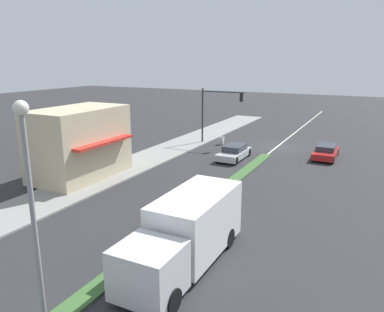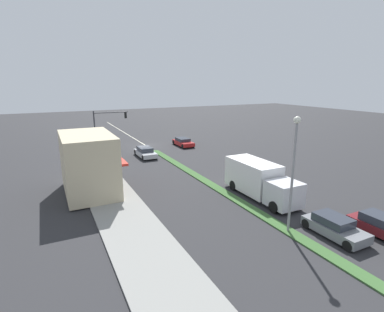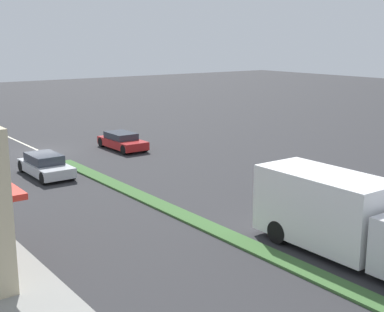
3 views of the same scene
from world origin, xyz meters
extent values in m
plane|color=#2B2B2D|center=(0.00, 18.00, 0.00)|extent=(160.00, 160.00, 0.00)
cube|color=gray|center=(9.00, 18.50, 0.06)|extent=(4.00, 73.00, 0.12)
cube|color=#3D6633|center=(0.00, 27.00, 0.05)|extent=(0.90, 46.00, 0.10)
cube|color=beige|center=(0.00, 0.00, 0.00)|extent=(0.16, 60.00, 0.01)
cube|color=#C6B793|center=(10.43, 16.87, 2.66)|extent=(4.08, 7.10, 5.08)
cube|color=red|center=(8.04, 16.87, 2.92)|extent=(0.70, 5.68, 0.20)
cylinder|color=#333338|center=(7.55, 1.94, 2.92)|extent=(0.18, 0.18, 5.60)
cylinder|color=#333338|center=(5.30, 1.94, 5.42)|extent=(4.50, 0.12, 0.12)
cube|color=black|center=(3.35, 1.94, 4.97)|extent=(0.28, 0.24, 0.84)
sphere|color=red|center=(3.35, 1.81, 5.24)|extent=(0.18, 0.18, 0.18)
sphere|color=gold|center=(3.35, 1.81, 4.97)|extent=(0.18, 0.18, 0.18)
sphere|color=green|center=(3.35, 1.81, 4.70)|extent=(0.18, 0.18, 0.18)
cylinder|color=gray|center=(0.00, 29.80, 3.60)|extent=(0.16, 0.16, 7.00)
sphere|color=silver|center=(0.00, 29.80, 7.25)|extent=(0.44, 0.44, 0.44)
cylinder|color=#282D42|center=(10.34, 13.84, 0.53)|extent=(0.26, 0.26, 0.82)
cylinder|color=maroon|center=(10.34, 13.84, 1.22)|extent=(0.34, 0.34, 0.56)
sphere|color=tan|center=(10.34, 13.84, 1.61)|extent=(0.22, 0.22, 0.22)
cube|color=silver|center=(5.43, 1.60, 0.43)|extent=(0.45, 0.21, 0.84)
cube|color=silver|center=(5.43, 1.92, 0.43)|extent=(0.45, 0.21, 0.84)
cube|color=silver|center=(-2.20, 26.97, 1.22)|extent=(2.28, 2.20, 1.90)
cube|color=white|center=(-2.20, 23.12, 1.57)|extent=(2.40, 5.10, 2.60)
cylinder|color=black|center=(-3.28, 27.17, 0.45)|extent=(0.28, 0.90, 0.90)
cylinder|color=black|center=(-1.12, 27.17, 0.45)|extent=(0.28, 0.90, 0.90)
cylinder|color=black|center=(-3.28, 21.87, 0.45)|extent=(0.28, 0.90, 0.90)
cylinder|color=black|center=(-1.12, 21.87, 0.45)|extent=(0.28, 0.90, 0.90)
cube|color=#B7BABF|center=(2.20, 6.71, 0.47)|extent=(1.85, 4.34, 0.55)
cube|color=#2D333D|center=(2.20, 6.49, 1.00)|extent=(1.57, 2.39, 0.51)
cylinder|color=black|center=(1.38, 8.42, 0.35)|extent=(0.22, 0.70, 0.70)
cylinder|color=black|center=(3.02, 8.42, 0.35)|extent=(0.22, 0.70, 0.70)
cylinder|color=black|center=(1.38, 5.00, 0.35)|extent=(0.22, 0.70, 0.70)
cylinder|color=black|center=(3.02, 5.00, 0.35)|extent=(0.22, 0.70, 0.70)
cube|color=#AD1E1E|center=(-5.00, 2.68, 0.46)|extent=(1.83, 4.27, 0.55)
cube|color=#2D333D|center=(-5.00, 2.47, 0.96)|extent=(1.56, 2.35, 0.44)
cylinder|color=black|center=(-5.82, 4.37, 0.34)|extent=(0.22, 0.68, 0.68)
cylinder|color=black|center=(-4.18, 4.37, 0.34)|extent=(0.22, 0.68, 0.68)
cylinder|color=black|center=(-5.82, 0.99, 0.34)|extent=(0.22, 0.68, 0.68)
cylinder|color=black|center=(-4.18, 0.99, 0.34)|extent=(0.22, 0.68, 0.68)
camera|label=1|loc=(-9.00, 36.94, 8.56)|focal=35.00mm
camera|label=2|loc=(13.40, 42.86, 9.46)|focal=28.00mm
camera|label=3|loc=(12.98, 35.53, 7.71)|focal=50.00mm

